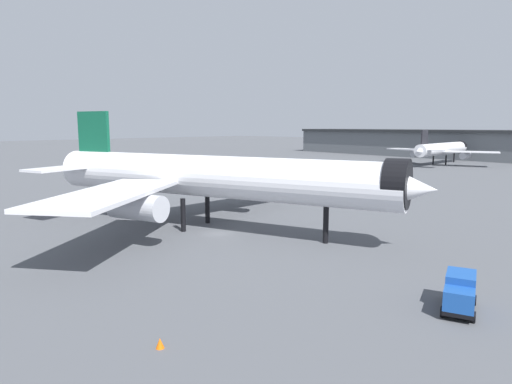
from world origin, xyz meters
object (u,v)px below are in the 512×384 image
object	(u,v)px
airliner_far_taxiway	(442,149)
traffic_cone_near_nose	(139,196)
traffic_cone_wingtip	(160,343)
service_truck_front	(460,292)
baggage_tug_wing	(117,194)
airliner_near_gate	(209,177)

from	to	relation	value
airliner_far_taxiway	traffic_cone_near_nose	size ratio (longest dim) A/B	81.26
traffic_cone_wingtip	service_truck_front	bearing A→B (deg)	58.39
baggage_tug_wing	airliner_far_taxiway	bearing A→B (deg)	-137.71
service_truck_front	traffic_cone_wingtip	xyz separation A→B (m)	(-12.90, -20.96, -1.22)
traffic_cone_near_nose	traffic_cone_wingtip	bearing A→B (deg)	-31.03
airliner_near_gate	baggage_tug_wing	xyz separation A→B (m)	(-36.01, 5.12, -6.86)
airliner_near_gate	airliner_far_taxiway	bearing A→B (deg)	81.42
traffic_cone_near_nose	airliner_far_taxiway	bearing A→B (deg)	82.97
airliner_far_taxiway	traffic_cone_wingtip	world-z (taller)	airliner_far_taxiway
baggage_tug_wing	traffic_cone_wingtip	distance (m)	68.93
airliner_near_gate	traffic_cone_wingtip	distance (m)	37.31
traffic_cone_near_nose	traffic_cone_wingtip	size ratio (longest dim) A/B	0.80
service_truck_front	traffic_cone_near_nose	xyz separation A→B (m)	(-72.34, 14.79, -1.29)
baggage_tug_wing	traffic_cone_near_nose	world-z (taller)	baggage_tug_wing
airliner_near_gate	traffic_cone_near_nose	distance (m)	36.21
airliner_near_gate	traffic_cone_near_nose	world-z (taller)	airliner_near_gate
airliner_near_gate	airliner_far_taxiway	size ratio (longest dim) A/B	1.28
airliner_near_gate	traffic_cone_wingtip	xyz separation A→B (m)	(25.29, -26.39, -7.46)
service_truck_front	traffic_cone_near_nose	size ratio (longest dim) A/B	9.91
airliner_far_taxiway	baggage_tug_wing	world-z (taller)	airliner_far_taxiway
service_truck_front	baggage_tug_wing	xyz separation A→B (m)	(-74.20, 10.55, -0.62)
traffic_cone_wingtip	airliner_near_gate	bearing A→B (deg)	133.79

